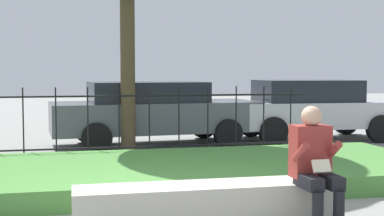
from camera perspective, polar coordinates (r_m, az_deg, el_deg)
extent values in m
cube|color=#B7B2A3|center=(5.57, 1.83, -10.22)|extent=(2.75, 0.52, 0.42)
cylinder|color=black|center=(5.32, 13.26, -10.50)|extent=(0.11, 0.11, 0.33)
cube|color=black|center=(5.45, 12.33, -7.69)|extent=(0.15, 0.42, 0.13)
cylinder|color=black|center=(5.42, 15.39, -10.28)|extent=(0.11, 0.11, 0.33)
cube|color=black|center=(5.55, 14.41, -7.52)|extent=(0.15, 0.42, 0.13)
cube|color=maroon|center=(5.64, 12.49, -4.52)|extent=(0.38, 0.24, 0.54)
sphere|color=tan|center=(5.58, 12.63, -0.85)|extent=(0.21, 0.21, 0.21)
cylinder|color=maroon|center=(5.42, 11.56, -4.63)|extent=(0.08, 0.29, 0.24)
cylinder|color=maroon|center=(5.57, 14.79, -4.46)|extent=(0.08, 0.29, 0.24)
cube|color=beige|center=(5.43, 13.64, -6.05)|extent=(0.18, 0.09, 0.13)
cube|color=#4C893D|center=(7.62, -4.62, -6.98)|extent=(8.34, 2.97, 0.27)
cylinder|color=black|center=(9.40, -6.16, -4.14)|extent=(6.34, 0.03, 0.03)
cylinder|color=black|center=(9.31, -6.20, 1.30)|extent=(6.34, 0.03, 0.03)
cylinder|color=black|center=(9.33, -17.55, -1.92)|extent=(0.02, 0.02, 1.31)
cylinder|color=black|center=(9.30, -14.30, -1.88)|extent=(0.02, 0.02, 1.31)
cylinder|color=black|center=(9.30, -11.04, -1.83)|extent=(0.02, 0.02, 1.31)
cylinder|color=black|center=(9.32, -7.79, -1.78)|extent=(0.02, 0.02, 1.31)
cylinder|color=black|center=(9.38, -4.57, -1.72)|extent=(0.02, 0.02, 1.31)
cylinder|color=black|center=(9.47, -1.40, -1.66)|extent=(0.02, 0.02, 1.31)
cylinder|color=black|center=(9.58, 1.70, -1.59)|extent=(0.02, 0.02, 1.31)
cylinder|color=black|center=(9.73, 4.72, -1.53)|extent=(0.02, 0.02, 1.31)
cylinder|color=black|center=(9.90, 7.65, -1.45)|extent=(0.02, 0.02, 1.31)
cylinder|color=black|center=(10.09, 10.47, -1.38)|extent=(0.02, 0.02, 1.31)
cube|color=#B7B7BC|center=(12.69, 12.74, -0.60)|extent=(4.06, 1.76, 0.58)
cube|color=black|center=(12.59, 12.11, 1.81)|extent=(2.25, 1.52, 0.49)
cylinder|color=black|center=(12.56, 19.46, -2.10)|extent=(0.62, 0.21, 0.62)
cylinder|color=black|center=(13.98, 16.05, -1.45)|extent=(0.62, 0.21, 0.62)
cylinder|color=black|center=(11.49, 8.67, -2.46)|extent=(0.62, 0.21, 0.62)
cylinder|color=black|center=(13.04, 6.24, -1.69)|extent=(0.62, 0.21, 0.62)
cube|color=#4C5156|center=(11.49, -3.93, -0.91)|extent=(4.50, 2.02, 0.63)
cube|color=black|center=(11.42, -4.80, 1.72)|extent=(2.52, 1.65, 0.43)
cylinder|color=black|center=(11.15, 3.86, -2.69)|extent=(0.61, 0.25, 0.59)
cylinder|color=black|center=(12.67, 1.21, -1.89)|extent=(0.61, 0.25, 0.59)
cylinder|color=black|center=(10.49, -10.14, -3.15)|extent=(0.61, 0.25, 0.59)
cylinder|color=black|center=(12.09, -11.10, -2.24)|extent=(0.61, 0.25, 0.59)
cylinder|color=#4C3D28|center=(10.47, -6.88, 5.42)|extent=(0.28, 0.28, 3.71)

